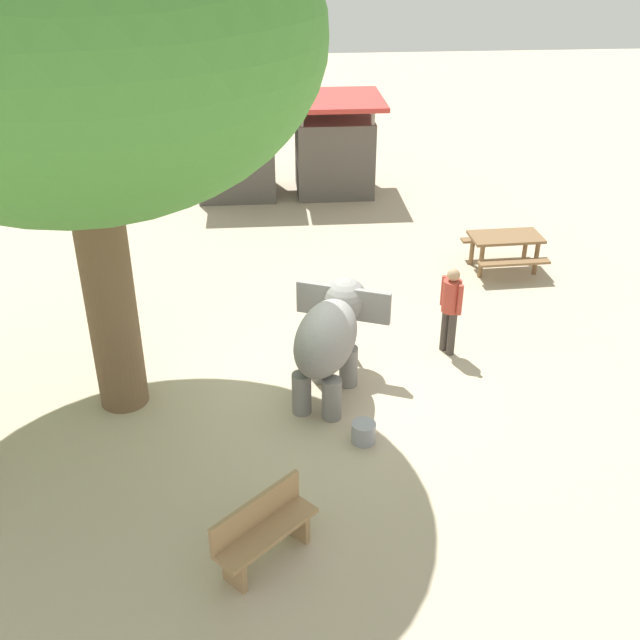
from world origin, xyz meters
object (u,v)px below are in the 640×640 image
Objects in this scene: market_stall_teal at (236,152)px; market_stall_red at (334,150)px; shade_tree_main at (70,40)px; elephant at (330,334)px; picnic_table_near at (505,244)px; feed_bucket at (364,432)px; wooden_bench at (263,529)px; person_handler at (451,304)px.

market_stall_teal and market_stall_red have the same top height.
shade_tree_main is 11.34m from market_stall_red.
elephant is 9.55m from market_stall_red.
market_stall_red reaches higher than picnic_table_near.
market_stall_teal is at bearing 100.32° from feed_bucket.
feed_bucket is (1.98, -10.89, -0.98)m from market_stall_teal.
wooden_bench is at bearing -99.26° from market_stall_red.
person_handler reaches higher than feed_bucket.
picnic_table_near is at bearing 30.03° from shade_tree_main.
elephant is at bearing -150.22° from wooden_bench.
feed_bucket is at bearing -79.68° from market_stall_teal.
market_stall_teal is at bearing 180.00° from market_stall_red.
shade_tree_main is at bearing -100.04° from market_stall_teal.
market_stall_teal is 1.00× the size of market_stall_red.
elephant is 2.39m from person_handler.
shade_tree_main is 3.11× the size of market_stall_red.
picnic_table_near is at bearing -42.34° from market_stall_teal.
elephant is at bearing 104.84° from feed_bucket.
elephant is 1.80× the size of wooden_bench.
elephant is 3.76m from wooden_bench.
shade_tree_main is 3.11× the size of market_stall_teal.
shade_tree_main is 6.50m from wooden_bench.
elephant is 1.45× the size of person_handler.
picnic_table_near is 0.62× the size of market_stall_red.
person_handler is at bearing -82.06° from market_stall_red.
wooden_bench is 3.62× the size of feed_bucket.
person_handler reaches higher than wooden_bench.
person_handler is 9.30m from market_stall_teal.
person_handler is at bearing -123.59° from picnic_table_near.
picnic_table_near is 6.80m from feed_bucket.
market_stall_red is (0.99, 9.50, 0.09)m from elephant.
market_stall_red is at bearing 0.00° from market_stall_teal.
feed_bucket is (1.51, 2.15, -0.31)m from wooden_bench.
wooden_bench is 2.64m from feed_bucket.
market_stall_teal is 11.11m from feed_bucket.
elephant reaches higher than wooden_bench.
wooden_bench is (-3.31, -4.54, -0.48)m from person_handler.
market_stall_teal reaches higher than wooden_bench.
market_stall_red is (2.60, 0.00, 0.00)m from market_stall_teal.
elephant is at bearing -136.60° from picnic_table_near.
wooden_bench is at bearing -125.03° from feed_bucket.
picnic_table_near is at bearing -22.10° from elephant.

